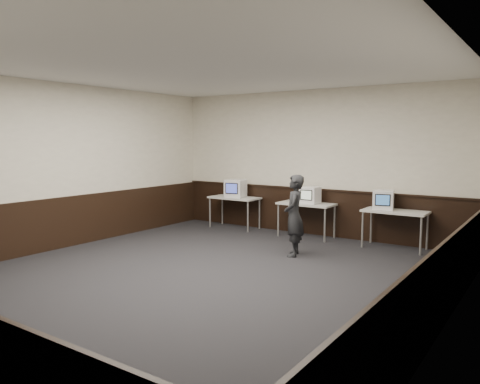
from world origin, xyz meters
The scene contains 16 objects.
floor centered at (0.00, 0.00, 0.00)m, with size 8.00×8.00×0.00m, color black.
ceiling centered at (0.00, 0.00, 3.20)m, with size 8.00×8.00×0.00m, color white.
back_wall centered at (0.00, 4.00, 1.60)m, with size 7.00×7.00×0.00m, color beige.
left_wall centered at (-3.50, 0.00, 1.60)m, with size 8.00×8.00×0.00m, color beige.
right_wall centered at (3.50, 0.00, 1.60)m, with size 8.00×8.00×0.00m, color beige.
wainscot_back centered at (0.00, 3.98, 0.50)m, with size 6.98×0.04×1.00m, color black.
wainscot_left centered at (-3.48, 0.00, 0.50)m, with size 0.04×7.98×1.00m, color black.
wainscot_right centered at (3.48, 0.00, 0.50)m, with size 0.04×7.98×1.00m, color black.
wainscot_rail centered at (0.00, 3.96, 1.02)m, with size 6.98×0.06×0.04m, color black.
desk_left centered at (-1.90, 3.60, 0.68)m, with size 1.20×0.60×0.75m.
desk_center centered at (0.00, 3.60, 0.68)m, with size 1.20×0.60×0.75m.
desk_right centered at (1.90, 3.60, 0.68)m, with size 1.20×0.60×0.75m.
emac_left centered at (-1.84, 3.56, 0.96)m, with size 0.50×0.51×0.42m.
emac_center centered at (0.10, 3.58, 0.93)m, with size 0.37×0.40×0.36m.
emac_right centered at (1.66, 3.61, 0.94)m, with size 0.46×0.48×0.38m.
person centered at (0.55, 2.00, 0.74)m, with size 0.54×0.36×1.48m, color black.
Camera 1 is at (4.47, -5.45, 2.11)m, focal length 35.00 mm.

